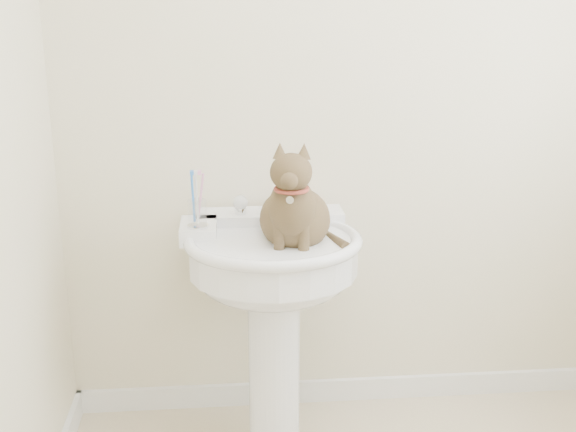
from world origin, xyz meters
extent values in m
cube|color=white|center=(0.00, 1.09, 0.04)|extent=(2.20, 0.02, 0.09)
cylinder|color=white|center=(-0.36, 0.80, 0.31)|extent=(0.18, 0.18, 0.63)
cylinder|color=white|center=(-0.36, 0.80, 0.73)|extent=(0.55, 0.55, 0.12)
ellipsoid|color=white|center=(-0.36, 0.80, 0.67)|extent=(0.51, 0.44, 0.20)
torus|color=white|center=(-0.36, 0.80, 0.78)|extent=(0.59, 0.59, 0.04)
cube|color=white|center=(-0.36, 1.00, 0.80)|extent=(0.52, 0.14, 0.06)
cube|color=white|center=(-0.60, 0.88, 0.80)|extent=(0.12, 0.18, 0.06)
cylinder|color=silver|center=(-0.36, 0.96, 0.84)|extent=(0.05, 0.05, 0.05)
cylinder|color=silver|center=(-0.36, 0.91, 0.87)|extent=(0.04, 0.04, 0.14)
sphere|color=white|center=(-0.47, 0.98, 0.86)|extent=(0.06, 0.06, 0.06)
sphere|color=white|center=(-0.25, 0.98, 0.86)|extent=(0.06, 0.06, 0.06)
cube|color=orange|center=(-0.27, 1.04, 0.84)|extent=(0.10, 0.08, 0.03)
cylinder|color=silver|center=(-0.60, 0.84, 0.83)|extent=(0.07, 0.07, 0.01)
cylinder|color=white|center=(-0.60, 0.84, 0.87)|extent=(0.06, 0.06, 0.09)
cylinder|color=blue|center=(-0.61, 0.84, 0.92)|extent=(0.01, 0.01, 0.17)
cylinder|color=silver|center=(-0.60, 0.84, 0.92)|extent=(0.01, 0.01, 0.17)
cylinder|color=#EF99CB|center=(-0.59, 0.84, 0.92)|extent=(0.01, 0.01, 0.17)
ellipsoid|color=brown|center=(-0.29, 0.81, 0.85)|extent=(0.23, 0.27, 0.21)
ellipsoid|color=brown|center=(-0.29, 0.72, 0.92)|extent=(0.15, 0.14, 0.19)
ellipsoid|color=brown|center=(-0.29, 0.69, 1.04)|extent=(0.13, 0.12, 0.12)
cone|color=brown|center=(-0.32, 0.71, 1.10)|extent=(0.05, 0.05, 0.05)
cone|color=brown|center=(-0.25, 0.71, 1.10)|extent=(0.05, 0.05, 0.05)
cylinder|color=brown|center=(-0.17, 0.84, 0.78)|extent=(0.03, 0.03, 0.24)
torus|color=maroon|center=(-0.29, 0.70, 0.98)|extent=(0.11, 0.11, 0.01)
camera|label=1|loc=(-0.51, -1.43, 1.55)|focal=45.00mm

